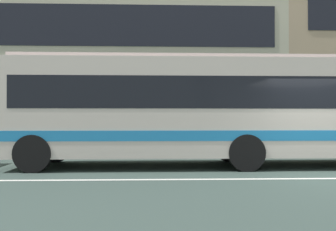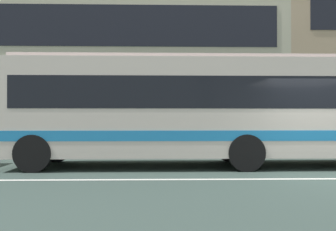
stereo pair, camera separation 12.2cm
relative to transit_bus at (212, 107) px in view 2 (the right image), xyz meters
The scene contains 4 objects.
ground_plane 3.97m from the transit_bus, 43.67° to the right, with size 160.00×160.00×0.00m, color #34443D.
lane_centre_line 3.97m from the transit_bus, 43.67° to the right, with size 60.00×0.16×0.01m, color silver.
apartment_block_left 13.74m from the transit_bus, 108.16° to the left, with size 18.73×9.56×10.66m.
transit_bus is the anchor object (origin of this frame).
Camera 2 is at (-4.19, -8.67, 1.41)m, focal length 39.80 mm.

